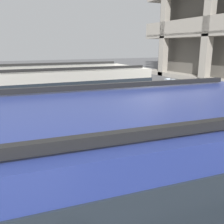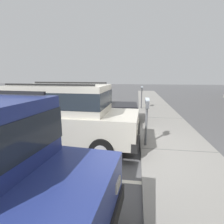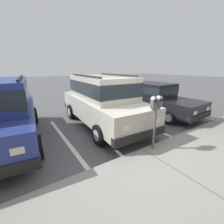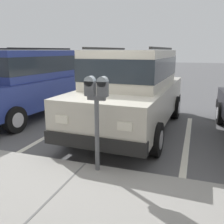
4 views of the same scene
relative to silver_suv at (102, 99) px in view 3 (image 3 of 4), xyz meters
The scene contains 6 objects.
ground_plane 2.55m from the silver_suv, 85.56° to the left, with size 80.00×80.00×0.10m.
sidewalk 3.73m from the silver_suv, 87.17° to the left, with size 40.00×2.20×0.12m.
parking_stall_lines 2.24m from the silver_suv, 26.74° to the left, with size 12.67×4.80×0.01m.
silver_suv is the anchor object (origin of this frame).
red_sedan 3.07m from the silver_suv, behind, with size 1.98×4.55×1.54m.
parking_meter_near 2.63m from the silver_suv, 92.14° to the left, with size 0.35×0.12×1.48m.
Camera 3 is at (2.74, 2.85, 2.31)m, focal length 24.00 mm.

